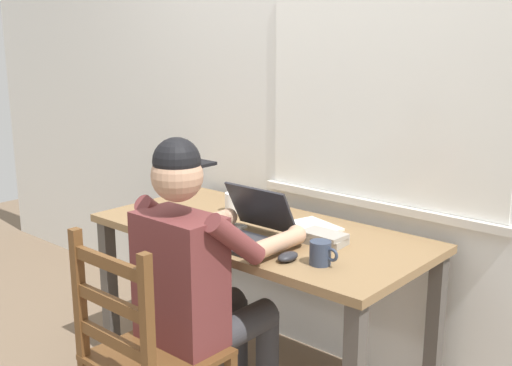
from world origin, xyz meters
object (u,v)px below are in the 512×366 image
at_px(seated_person, 201,276).
at_px(coffee_mug_white, 234,203).
at_px(desk, 259,249).
at_px(wooden_chair, 146,356).
at_px(coffee_mug_spare, 321,253).
at_px(coffee_mug_dark, 271,209).
at_px(book_stack_main, 323,238).
at_px(landscape_photo_print, 178,217).
at_px(computer_mouse, 288,257).
at_px(laptop, 245,228).

height_order(seated_person, coffee_mug_white, seated_person).
height_order(desk, seated_person, seated_person).
bearing_deg(wooden_chair, coffee_mug_spare, 54.41).
bearing_deg(desk, coffee_mug_dark, 110.71).
relative_size(desk, seated_person, 1.23).
relative_size(book_stack_main, landscape_photo_print, 1.60).
relative_size(computer_mouse, book_stack_main, 0.48).
xyz_separation_m(coffee_mug_white, book_stack_main, (0.59, -0.10, -0.02)).
xyz_separation_m(desk, seated_person, (0.08, -0.44, 0.02)).
xyz_separation_m(wooden_chair, coffee_mug_dark, (-0.14, 0.87, 0.34)).
bearing_deg(landscape_photo_print, laptop, 7.41).
distance_m(coffee_mug_white, landscape_photo_print, 0.28).
bearing_deg(coffee_mug_white, coffee_mug_spare, -22.58).
height_order(laptop, book_stack_main, laptop).
bearing_deg(coffee_mug_white, computer_mouse, -30.02).
bearing_deg(book_stack_main, laptop, -148.32).
bearing_deg(coffee_mug_white, coffee_mug_dark, 9.39).
height_order(seated_person, laptop, seated_person).
distance_m(laptop, coffee_mug_white, 0.42).
bearing_deg(wooden_chair, computer_mouse, 61.08).
distance_m(laptop, computer_mouse, 0.31).
height_order(coffee_mug_dark, landscape_photo_print, coffee_mug_dark).
distance_m(desk, coffee_mug_spare, 0.52).
relative_size(coffee_mug_dark, coffee_mug_spare, 0.93).
bearing_deg(coffee_mug_white, landscape_photo_print, -120.55).
height_order(desk, coffee_mug_white, coffee_mug_white).
bearing_deg(coffee_mug_white, laptop, -40.17).
bearing_deg(coffee_mug_dark, wooden_chair, -80.85).
relative_size(wooden_chair, landscape_photo_print, 7.13).
bearing_deg(landscape_photo_print, coffee_mug_spare, 6.99).
bearing_deg(seated_person, coffee_mug_white, 121.83).
distance_m(desk, coffee_mug_dark, 0.22).
bearing_deg(book_stack_main, wooden_chair, -108.38).
distance_m(seated_person, laptop, 0.32).
relative_size(coffee_mug_spare, book_stack_main, 0.57).
relative_size(wooden_chair, coffee_mug_dark, 8.35).
relative_size(computer_mouse, coffee_mug_spare, 0.84).
height_order(desk, landscape_photo_print, landscape_photo_print).
distance_m(wooden_chair, coffee_mug_spare, 0.74).
bearing_deg(book_stack_main, coffee_mug_dark, 161.07).
distance_m(computer_mouse, coffee_mug_spare, 0.13).
height_order(coffee_mug_spare, book_stack_main, coffee_mug_spare).
bearing_deg(coffee_mug_white, seated_person, -58.17).
bearing_deg(book_stack_main, computer_mouse, -85.23).
xyz_separation_m(seated_person, coffee_mug_dark, (-0.14, 0.59, 0.12)).
bearing_deg(landscape_photo_print, book_stack_main, 22.07).
height_order(computer_mouse, landscape_photo_print, computer_mouse).
bearing_deg(coffee_mug_dark, coffee_mug_white, -170.61).
xyz_separation_m(desk, coffee_mug_dark, (-0.06, 0.15, 0.14)).
distance_m(seated_person, coffee_mug_white, 0.67).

